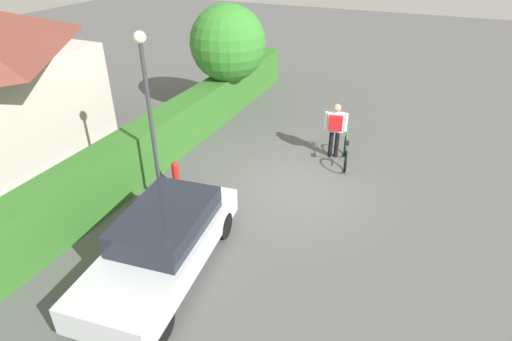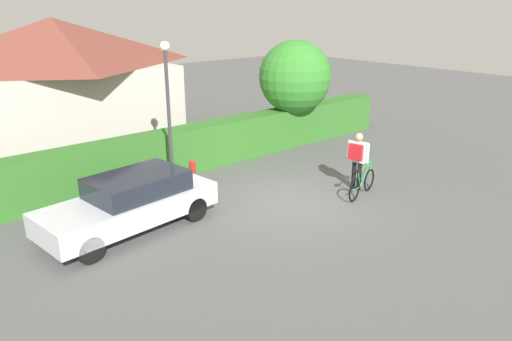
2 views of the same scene
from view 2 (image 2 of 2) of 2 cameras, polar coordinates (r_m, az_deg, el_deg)
name	(u,v)px [view 2 (image 2 of 2)]	position (r m, az deg, el deg)	size (l,w,h in m)	color
ground_plane	(293,203)	(13.61, 4.40, -3.86)	(60.00, 60.00, 0.00)	#545454
hedge_row	(204,146)	(16.49, -6.14, 2.94)	(17.16, 0.90, 1.47)	#326D26
house_distant	(59,84)	(19.58, -22.23, 9.44)	(8.11, 5.25, 4.83)	beige
parked_car_near	(131,202)	(12.18, -14.52, -3.58)	(4.48, 2.15, 1.38)	silver
bicycle	(362,183)	(14.29, 12.40, -1.50)	(1.66, 0.59, 0.99)	black
person_rider	(357,156)	(14.53, 11.87, 1.74)	(0.42, 0.68, 1.74)	black
street_lamp	(168,97)	(13.96, -10.36, 8.47)	(0.28, 0.28, 4.34)	#38383D
tree_kerbside	(295,77)	(18.54, 4.63, 10.89)	(2.73, 2.73, 4.04)	brown
fire_hydrant	(193,172)	(14.87, -7.49, -0.23)	(0.20, 0.20, 0.81)	red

